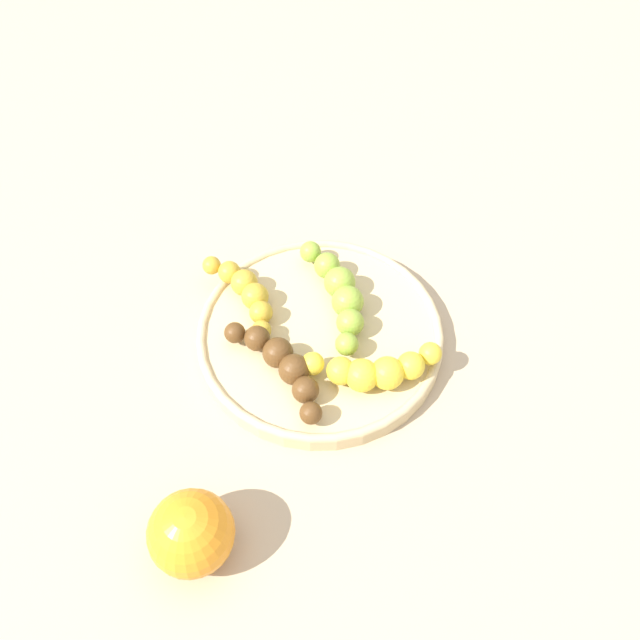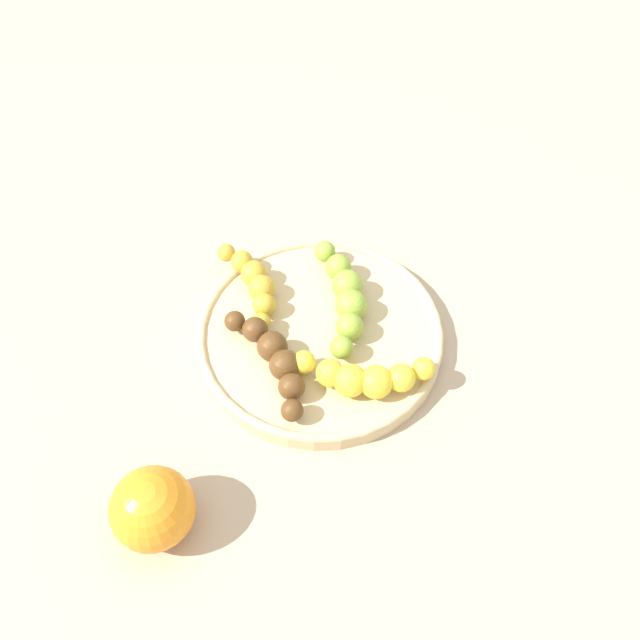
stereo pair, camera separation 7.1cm
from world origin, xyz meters
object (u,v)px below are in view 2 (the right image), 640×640
at_px(fruit_bowl, 320,334).
at_px(orange_fruit, 153,509).
at_px(banana_overripe, 274,358).
at_px(banana_yellow, 363,377).
at_px(banana_spotted, 254,282).
at_px(banana_green, 345,296).

height_order(fruit_bowl, orange_fruit, orange_fruit).
bearing_deg(fruit_bowl, banana_overripe, 35.79).
relative_size(banana_yellow, orange_fruit, 1.88).
bearing_deg(banana_overripe, banana_spotted, 74.05).
height_order(banana_spotted, orange_fruit, orange_fruit).
relative_size(fruit_bowl, banana_spotted, 2.11).
height_order(banana_overripe, orange_fruit, orange_fruit).
distance_m(fruit_bowl, banana_overripe, 0.07).
distance_m(banana_overripe, orange_fruit, 0.19).
bearing_deg(banana_yellow, fruit_bowl, -144.40).
bearing_deg(orange_fruit, banana_green, -134.64).
relative_size(fruit_bowl, banana_green, 1.68).
bearing_deg(banana_green, banana_overripe, -139.86).
height_order(banana_spotted, banana_overripe, banana_overripe).
bearing_deg(banana_overripe, banana_green, 16.62).
bearing_deg(banana_yellow, banana_spotted, -133.07).
distance_m(banana_spotted, banana_yellow, 0.17).
xyz_separation_m(banana_spotted, banana_yellow, (-0.10, 0.14, 0.00)).
distance_m(banana_overripe, banana_yellow, 0.09).
bearing_deg(banana_overripe, fruit_bowl, 13.90).
relative_size(fruit_bowl, banana_yellow, 1.88).
height_order(fruit_bowl, banana_spotted, banana_spotted).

